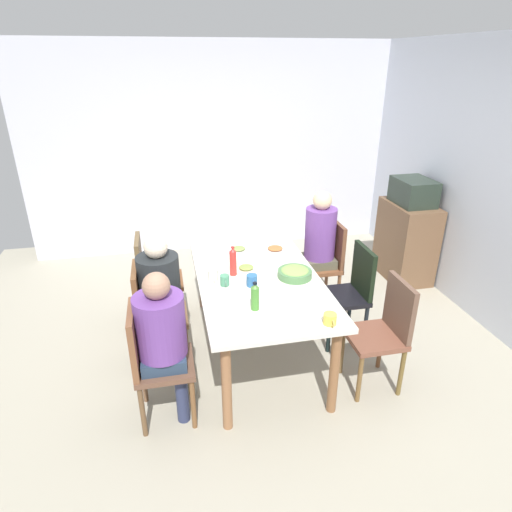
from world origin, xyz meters
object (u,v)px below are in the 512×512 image
cup_1 (252,280)px  person_0 (319,240)px  dining_table (256,281)px  cup_0 (225,280)px  cup_2 (213,275)px  bottle_0 (255,297)px  person_5 (163,333)px  cup_3 (330,319)px  chair_5 (152,358)px  chair_1 (152,310)px  chair_4 (152,276)px  chair_2 (351,289)px  bowl_0 (295,273)px  person_1 (161,289)px  side_cabinet (406,241)px  plate_1 (239,250)px  plate_2 (246,269)px  chair_0 (326,260)px  plate_0 (275,249)px  bottle_1 (233,262)px  microwave (413,192)px  chair_3 (385,328)px

cup_1 → person_0: bearing=134.8°
dining_table → cup_0: bearing=-59.8°
cup_2 → bottle_0: size_ratio=0.56×
person_5 → bottle_0: person_5 is taller
cup_1 → cup_3: cup_1 is taller
chair_5 → person_5: (0.00, 0.09, 0.19)m
chair_1 → chair_4: bearing=180.0°
chair_2 → cup_3: bearing=-32.6°
person_0 → bowl_0: (0.78, -0.49, 0.07)m
person_1 → side_cabinet: (-1.04, 2.77, -0.25)m
cup_2 → cup_3: (0.78, 0.68, -0.01)m
person_1 → person_5: size_ratio=1.00×
person_1 → bowl_0: size_ratio=4.19×
cup_2 → person_5: bearing=-36.4°
dining_table → plate_1: size_ratio=8.41×
chair_5 → plate_2: chair_5 is taller
person_0 → person_1: size_ratio=1.06×
person_5 → cup_2: bearing=143.6°
plate_2 → side_cabinet: size_ratio=0.25×
chair_0 → cup_2: size_ratio=7.51×
chair_0 → chair_2: (0.63, 0.00, 0.00)m
person_0 → cup_1: bearing=-45.2°
dining_table → plate_0: (-0.40, 0.27, 0.10)m
bottle_1 → cup_3: bearing=31.1°
plate_2 → cup_2: 0.32m
bowl_0 → cup_3: (0.70, 0.03, -0.00)m
person_5 → dining_table: bearing=129.2°
chair_2 → side_cabinet: (-1.04, 1.13, -0.06)m
person_1 → cup_2: person_1 is taller
bottle_0 → cup_1: bearing=172.0°
chair_5 → bottle_0: bottle_0 is taller
dining_table → chair_1: (0.00, -0.87, -0.17)m
dining_table → chair_2: 0.88m
person_0 → microwave: size_ratio=2.57×
bowl_0 → cup_2: 0.66m
plate_2 → bottle_0: size_ratio=1.04×
chair_3 → cup_0: size_ratio=8.27×
cup_0 → cup_3: cup_0 is taller
chair_0 → bottle_0: bottle_0 is taller
bottle_0 → chair_4: bearing=-148.3°
chair_2 → person_5: (0.63, -1.64, 0.19)m
chair_3 → side_cabinet: size_ratio=1.00×
chair_5 → person_0: bearing=127.6°
person_1 → bottle_0: 0.87m
bowl_0 → side_cabinet: 2.11m
chair_0 → microwave: microwave is taller
chair_2 → bottle_1: 1.12m
microwave → side_cabinet: bearing=0.0°
chair_0 → side_cabinet: 1.21m
chair_2 → cup_3: 1.05m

